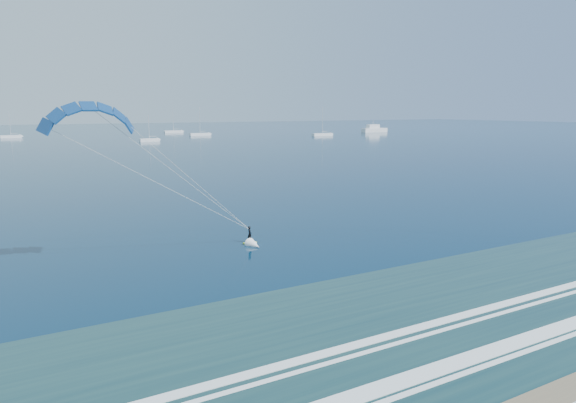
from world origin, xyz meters
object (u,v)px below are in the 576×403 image
Objects in this scene: sailboat_4 at (174,131)px; motor_yacht at (374,129)px; sailboat_3 at (149,140)px; sailboat_5 at (200,134)px; sailboat_6 at (322,134)px; kitesurfer_rig at (177,174)px; sailboat_2 at (11,136)px.

motor_yacht is at bearing -25.40° from sailboat_4.
sailboat_3 is (-126.49, -21.64, -0.95)m from motor_yacht.
sailboat_3 is 0.78× the size of sailboat_4.
sailboat_5 is 57.36m from sailboat_6.
kitesurfer_rig is 201.00m from sailboat_6.
sailboat_4 is (75.68, 13.26, 0.02)m from sailboat_2.
sailboat_5 is (2.24, -34.27, 0.00)m from sailboat_4.
motor_yacht is 106.68m from sailboat_4.
sailboat_3 is 0.75× the size of sailboat_6.
sailboat_3 is (38.36, 157.80, -6.48)m from kitesurfer_rig.
sailboat_3 is at bearing -170.29° from motor_yacht.
sailboat_5 reaches higher than sailboat_2.
kitesurfer_rig is at bearing -88.06° from sailboat_2.
sailboat_4 is (-96.36, 45.76, -0.93)m from motor_yacht.
sailboat_3 is at bearing 76.34° from kitesurfer_rig.
sailboat_6 is (49.09, -29.68, 0.00)m from sailboat_5.
sailboat_4 is at bearing 9.94° from sailboat_2.
sailboat_3 is at bearing -49.93° from sailboat_2.
sailboat_2 reaches higher than motor_yacht.
motor_yacht is 128.33m from sailboat_3.
kitesurfer_rig reaches higher than sailboat_5.
sailboat_4 is at bearing 73.08° from kitesurfer_rig.
sailboat_2 is at bearing 130.07° from sailboat_3.
sailboat_5 is at bearing -86.26° from sailboat_4.
sailboat_3 is 0.77× the size of sailboat_5.
sailboat_5 is at bearing 148.84° from sailboat_6.
sailboat_5 reaches higher than sailboat_4.
sailboat_5 is at bearing 69.67° from kitesurfer_rig.
sailboat_2 is 1.07× the size of sailboat_3.
sailboat_5 is (77.92, -21.01, 0.02)m from sailboat_2.
sailboat_3 is 81.53m from sailboat_6.
sailboat_6 is (51.32, -63.95, 0.00)m from sailboat_4.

